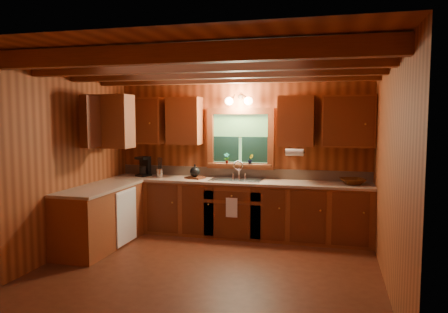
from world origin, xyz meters
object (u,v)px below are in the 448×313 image
Objects in this scene: cutting_board at (195,178)px; wicker_basket at (353,181)px; sink at (237,183)px; coffee_maker at (144,166)px.

cutting_board is 0.78× the size of wicker_basket.
coffee_maker reaches higher than sink.
cutting_board is at bearing -179.95° from wicker_basket.
sink is at bearing 18.01° from cutting_board.
sink is 2.88× the size of cutting_board.
sink is 1.78m from wicker_basket.
coffee_maker is at bearing -167.91° from cutting_board.
sink is at bearing 179.80° from wicker_basket.
sink is 2.24× the size of wicker_basket.
sink is 2.47× the size of coffee_maker.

